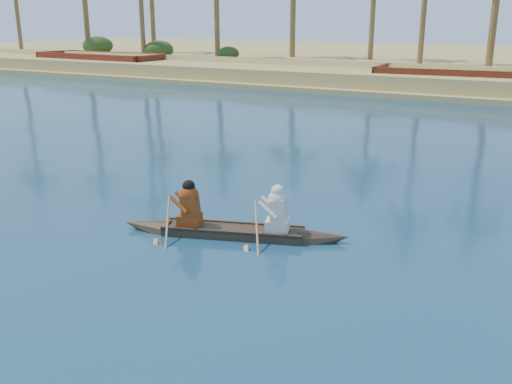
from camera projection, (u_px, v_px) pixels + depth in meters
The scene contains 4 objects.
ground at pixel (470, 236), 13.18m from camera, with size 160.00×160.00×0.00m, color #0C244D.
canoe at pixel (233, 224), 13.12m from camera, with size 5.29×2.32×1.47m.
barge_left at pixel (101, 65), 52.43m from camera, with size 12.91×4.91×2.12m.
barge_mid at pixel (468, 83), 37.65m from camera, with size 12.28×4.85×2.00m.
Camera 1 is at (1.56, -13.17, 4.82)m, focal length 40.00 mm.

